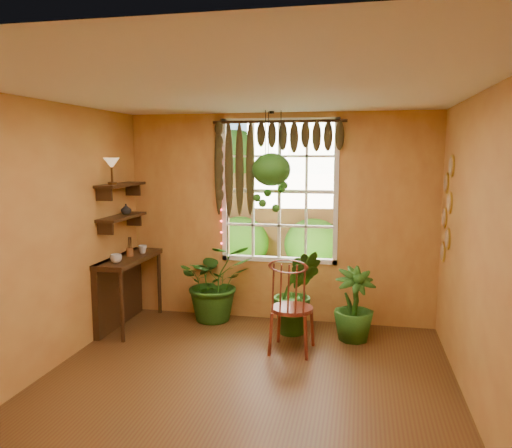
{
  "coord_description": "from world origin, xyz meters",
  "views": [
    {
      "loc": [
        1.03,
        -4.09,
        2.18
      ],
      "look_at": [
        -0.07,
        1.15,
        1.43
      ],
      "focal_mm": 35.0,
      "sensor_mm": 36.0,
      "label": 1
    }
  ],
  "objects_px": {
    "potted_plant_left": "(216,281)",
    "potted_plant_mid": "(297,292)",
    "windsor_chair": "(291,321)",
    "counter_ledge": "(122,283)",
    "hanging_basket": "(271,173)"
  },
  "relations": [
    {
      "from": "potted_plant_left",
      "to": "potted_plant_mid",
      "type": "distance_m",
      "value": 1.14
    },
    {
      "from": "windsor_chair",
      "to": "potted_plant_mid",
      "type": "bearing_deg",
      "value": 96.08
    },
    {
      "from": "counter_ledge",
      "to": "potted_plant_left",
      "type": "height_order",
      "value": "potted_plant_left"
    },
    {
      "from": "hanging_basket",
      "to": "counter_ledge",
      "type": "bearing_deg",
      "value": -167.81
    },
    {
      "from": "counter_ledge",
      "to": "windsor_chair",
      "type": "height_order",
      "value": "windsor_chair"
    },
    {
      "from": "potted_plant_left",
      "to": "potted_plant_mid",
      "type": "xyz_separation_m",
      "value": [
        1.11,
        -0.28,
        0.0
      ]
    },
    {
      "from": "windsor_chair",
      "to": "potted_plant_left",
      "type": "distance_m",
      "value": 1.43
    },
    {
      "from": "potted_plant_mid",
      "to": "potted_plant_left",
      "type": "bearing_deg",
      "value": 165.69
    },
    {
      "from": "potted_plant_mid",
      "to": "hanging_basket",
      "type": "height_order",
      "value": "hanging_basket"
    },
    {
      "from": "counter_ledge",
      "to": "potted_plant_mid",
      "type": "bearing_deg",
      "value": 3.81
    },
    {
      "from": "hanging_basket",
      "to": "windsor_chair",
      "type": "bearing_deg",
      "value": -65.67
    },
    {
      "from": "windsor_chair",
      "to": "potted_plant_mid",
      "type": "xyz_separation_m",
      "value": [
        -0.02,
        0.58,
        0.16
      ]
    },
    {
      "from": "potted_plant_left",
      "to": "hanging_basket",
      "type": "distance_m",
      "value": 1.61
    },
    {
      "from": "windsor_chair",
      "to": "hanging_basket",
      "type": "bearing_deg",
      "value": 118.89
    },
    {
      "from": "windsor_chair",
      "to": "potted_plant_left",
      "type": "relative_size",
      "value": 1.19
    }
  ]
}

